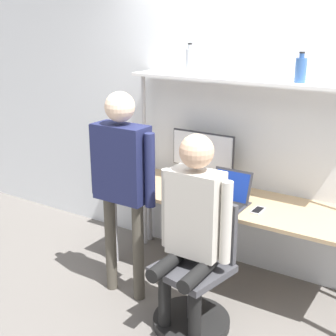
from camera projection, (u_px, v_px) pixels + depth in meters
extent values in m
plane|color=slate|center=(208.00, 300.00, 3.71)|extent=(12.00, 12.00, 0.00)
cube|color=silver|center=(253.00, 117.00, 3.88)|extent=(8.00, 0.06, 2.70)
cube|color=tan|center=(231.00, 201.00, 3.78)|extent=(2.11, 0.67, 0.03)
cylinder|color=#A5A5AA|center=(115.00, 226.00, 4.18)|extent=(0.05, 0.05, 0.71)
cylinder|color=#A5A5AA|center=(150.00, 206.00, 4.62)|extent=(0.05, 0.05, 0.71)
cube|color=white|center=(246.00, 80.00, 3.63)|extent=(2.01, 0.29, 0.02)
cylinder|color=#B2B2B7|center=(145.00, 162.00, 4.39)|extent=(0.04, 0.04, 1.68)
cylinder|color=#333338|center=(202.00, 182.00, 4.13)|extent=(0.18, 0.18, 0.01)
cylinder|color=#333338|center=(202.00, 174.00, 4.11)|extent=(0.06, 0.06, 0.14)
cube|color=#333338|center=(203.00, 150.00, 4.05)|extent=(0.59, 0.01, 0.32)
cube|color=silver|center=(203.00, 151.00, 4.04)|extent=(0.57, 0.02, 0.30)
cube|color=#333338|center=(226.00, 204.00, 3.66)|extent=(0.32, 0.26, 0.01)
cube|color=black|center=(225.00, 204.00, 3.64)|extent=(0.27, 0.14, 0.00)
cube|color=#333338|center=(232.00, 185.00, 3.69)|extent=(0.32, 0.09, 0.25)
cube|color=navy|center=(231.00, 186.00, 3.69)|extent=(0.28, 0.07, 0.22)
cube|color=silver|center=(258.00, 210.00, 3.54)|extent=(0.07, 0.15, 0.01)
cube|color=black|center=(258.00, 210.00, 3.54)|extent=(0.06, 0.13, 0.00)
cylinder|color=black|center=(191.00, 321.00, 3.41)|extent=(0.56, 0.56, 0.06)
cylinder|color=#4C4C51|center=(192.00, 295.00, 3.34)|extent=(0.06, 0.06, 0.37)
cube|color=#3F3F44|center=(192.00, 269.00, 3.28)|extent=(0.54, 0.54, 0.05)
cube|color=#3F3F44|center=(212.00, 228.00, 3.35)|extent=(0.41, 0.12, 0.45)
cylinder|color=black|center=(165.00, 302.00, 3.27)|extent=(0.09, 0.09, 0.48)
cylinder|color=black|center=(195.00, 313.00, 3.14)|extent=(0.09, 0.09, 0.48)
cylinder|color=black|center=(167.00, 264.00, 3.21)|extent=(0.10, 0.38, 0.10)
cylinder|color=black|center=(198.00, 274.00, 3.08)|extent=(0.10, 0.38, 0.10)
cube|color=beige|center=(195.00, 213.00, 3.17)|extent=(0.37, 0.20, 0.60)
cylinder|color=beige|center=(167.00, 208.00, 3.30)|extent=(0.08, 0.08, 0.57)
cylinder|color=beige|center=(226.00, 223.00, 3.06)|extent=(0.08, 0.08, 0.57)
sphere|color=#D8AD8C|center=(197.00, 151.00, 3.04)|extent=(0.23, 0.23, 0.23)
cylinder|color=#4C473D|center=(111.00, 243.00, 3.76)|extent=(0.09, 0.09, 0.82)
cylinder|color=#4C473D|center=(138.00, 252.00, 3.62)|extent=(0.09, 0.09, 0.82)
cube|color=#1E234C|center=(122.00, 163.00, 3.47)|extent=(0.42, 0.20, 0.58)
cylinder|color=#1E234C|center=(95.00, 159.00, 3.61)|extent=(0.08, 0.08, 0.55)
cylinder|color=#1E234C|center=(150.00, 171.00, 3.35)|extent=(0.08, 0.08, 0.55)
sphere|color=beige|center=(120.00, 107.00, 3.34)|extent=(0.22, 0.22, 0.22)
cylinder|color=silver|center=(190.00, 62.00, 3.86)|extent=(0.07, 0.07, 0.20)
cylinder|color=silver|center=(190.00, 47.00, 3.82)|extent=(0.03, 0.03, 0.04)
cylinder|color=black|center=(190.00, 44.00, 3.81)|extent=(0.04, 0.04, 0.01)
cylinder|color=#335999|center=(301.00, 70.00, 3.39)|extent=(0.08, 0.08, 0.18)
cylinder|color=#335999|center=(302.00, 56.00, 3.35)|extent=(0.04, 0.04, 0.03)
cylinder|color=black|center=(302.00, 52.00, 3.35)|extent=(0.04, 0.04, 0.01)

